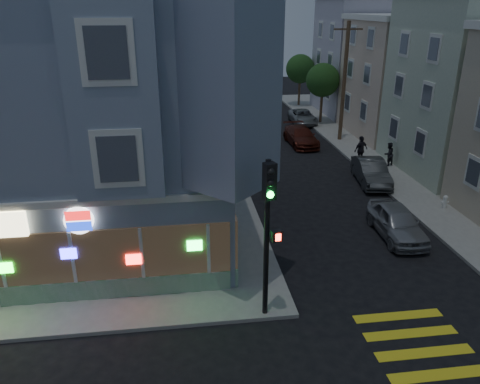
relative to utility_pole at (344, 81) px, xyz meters
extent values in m
plane|color=black|center=(-12.00, -24.00, -4.80)|extent=(120.00, 120.00, 0.00)
cube|color=gray|center=(-25.50, -1.00, -4.72)|extent=(33.00, 42.00, 0.15)
cube|color=gray|center=(11.00, -1.00, -4.72)|extent=(24.00, 42.00, 0.15)
cube|color=gray|center=(-18.00, -13.00, 0.85)|extent=(14.00, 14.00, 11.00)
cube|color=silver|center=(-18.00, -13.00, -0.80)|extent=(14.30, 14.30, 0.25)
cube|color=#196B33|center=(-18.00, -20.05, -4.25)|extent=(13.60, 0.12, 0.80)
cube|color=#382B1E|center=(-18.00, -20.05, -2.85)|extent=(13.60, 0.10, 2.00)
cylinder|color=white|center=(-16.40, -20.13, -1.40)|extent=(1.00, 0.12, 1.00)
cube|color=beige|center=(7.50, 1.00, -0.15)|extent=(12.00, 8.60, 9.00)
cube|color=#ABA7B8|center=(7.50, 10.00, 0.60)|extent=(12.00, 8.60, 10.50)
cylinder|color=#4C3826|center=(0.00, 0.00, -0.15)|extent=(0.30, 0.30, 9.00)
cube|color=#4C3826|center=(0.00, 0.00, 3.75)|extent=(2.20, 0.12, 0.12)
cylinder|color=#4C3826|center=(0.20, 6.00, -3.05)|extent=(0.24, 0.24, 3.20)
sphere|color=#1C4017|center=(0.20, 6.00, -0.85)|extent=(3.00, 3.00, 3.00)
cylinder|color=#4C3826|center=(0.20, 14.00, -3.05)|extent=(0.24, 0.24, 3.20)
sphere|color=#1C4017|center=(0.20, 14.00, -0.85)|extent=(3.00, 3.00, 3.00)
imported|color=black|center=(1.00, -6.86, -3.85)|extent=(0.96, 0.87, 1.60)
imported|color=black|center=(-0.70, -6.21, -3.68)|extent=(1.22, 0.89, 1.93)
imported|color=#939599|center=(-2.89, -16.48, -4.06)|extent=(1.95, 4.43, 1.48)
imported|color=#3A3D3F|center=(-1.30, -9.54, -4.06)|extent=(2.18, 4.67, 1.48)
imported|color=#4F1B12|center=(-3.40, -0.67, -4.10)|extent=(2.10, 4.86, 1.39)
imported|color=gray|center=(-1.43, 6.18, -4.17)|extent=(2.22, 4.57, 1.25)
cylinder|color=black|center=(-10.17, -21.70, -1.82)|extent=(0.18, 0.18, 5.66)
cube|color=black|center=(-10.17, -21.95, 0.39)|extent=(0.44, 0.41, 1.19)
sphere|color=black|center=(-10.17, -22.13, 0.76)|extent=(0.23, 0.23, 0.23)
sphere|color=black|center=(-10.17, -22.13, 0.39)|extent=(0.23, 0.23, 0.23)
sphere|color=#19F23F|center=(-10.17, -22.13, 0.02)|extent=(0.23, 0.23, 0.23)
cube|color=black|center=(-9.88, -21.90, -1.53)|extent=(0.41, 0.32, 0.36)
cube|color=#FF2614|center=(-9.88, -22.03, -1.53)|extent=(0.25, 0.02, 0.25)
cylinder|color=white|center=(1.00, -14.00, -4.37)|extent=(0.22, 0.22, 0.55)
sphere|color=white|center=(1.00, -14.00, -4.05)|extent=(0.24, 0.24, 0.24)
cylinder|color=white|center=(1.00, -14.00, -4.33)|extent=(0.41, 0.11, 0.11)
camera|label=1|loc=(-12.88, -35.18, 5.45)|focal=35.00mm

